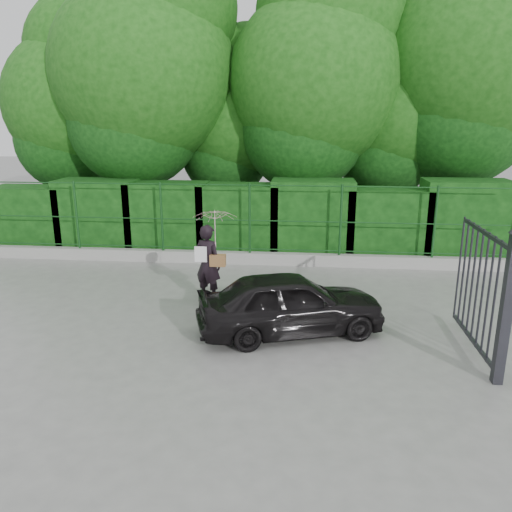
{
  "coord_description": "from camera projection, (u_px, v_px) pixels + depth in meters",
  "views": [
    {
      "loc": [
        1.8,
        -7.93,
        3.67
      ],
      "look_at": [
        0.88,
        1.3,
        1.1
      ],
      "focal_mm": 35.0,
      "sensor_mm": 36.0,
      "label": 1
    }
  ],
  "objects": [
    {
      "name": "gate",
      "position": [
        494.0,
        294.0,
        7.31
      ],
      "size": [
        0.22,
        2.33,
        2.36
      ],
      "color": "#26262D",
      "rests_on": "ground"
    },
    {
      "name": "trees",
      "position": [
        286.0,
        85.0,
        14.84
      ],
      "size": [
        17.1,
        6.15,
        8.08
      ],
      "color": "black",
      "rests_on": "ground"
    },
    {
      "name": "kerb",
      "position": [
        235.0,
        258.0,
        13.03
      ],
      "size": [
        14.0,
        0.25,
        0.3
      ],
      "primitive_type": "cube",
      "color": "#9E9E99",
      "rests_on": "ground"
    },
    {
      "name": "woman",
      "position": [
        212.0,
        242.0,
        10.09
      ],
      "size": [
        0.94,
        0.9,
        1.91
      ],
      "color": "black",
      "rests_on": "ground"
    },
    {
      "name": "hedge",
      "position": [
        244.0,
        219.0,
        13.76
      ],
      "size": [
        14.2,
        1.2,
        2.13
      ],
      "color": "black",
      "rests_on": "ground"
    },
    {
      "name": "car",
      "position": [
        290.0,
        303.0,
        8.7
      ],
      "size": [
        3.5,
        2.24,
        1.11
      ],
      "primitive_type": "imported",
      "rotation": [
        0.0,
        0.0,
        1.88
      ],
      "color": "black",
      "rests_on": "ground"
    },
    {
      "name": "ground",
      "position": [
        199.0,
        335.0,
        8.76
      ],
      "size": [
        80.0,
        80.0,
        0.0
      ],
      "primitive_type": "plane",
      "color": "gray"
    },
    {
      "name": "fence",
      "position": [
        243.0,
        218.0,
        12.73
      ],
      "size": [
        14.13,
        0.06,
        1.8
      ],
      "color": "#133F17",
      "rests_on": "kerb"
    }
  ]
}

